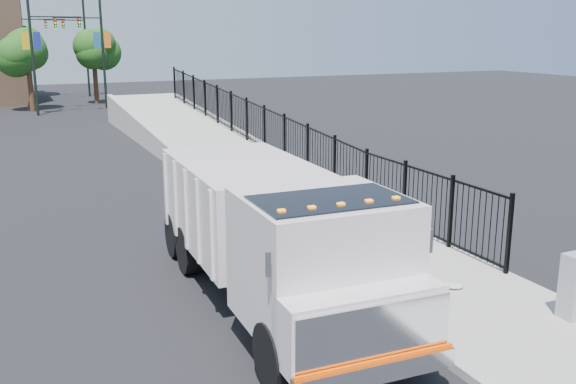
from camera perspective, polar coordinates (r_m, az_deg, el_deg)
name	(u,v)px	position (r m, az deg, el deg)	size (l,w,h in m)	color
ground	(323,273)	(14.80, 3.15, -7.19)	(120.00, 120.00, 0.00)	black
sidewalk	(447,288)	(14.23, 13.94, -8.25)	(3.55, 12.00, 0.12)	#9E998E
curb	(370,302)	(13.17, 7.27, -9.69)	(0.30, 12.00, 0.16)	#ADAAA3
ramp	(203,151)	(29.95, -7.58, 3.62)	(3.95, 24.00, 1.70)	#9E998E
iron_fence	(264,143)	(26.56, -2.11, 4.38)	(0.10, 28.00, 1.80)	black
truck	(275,230)	(12.54, -1.15, -3.43)	(2.96, 8.34, 2.83)	black
worker	(403,256)	(13.35, 10.23, -5.63)	(0.58, 0.38, 1.59)	#520D0F
debris	(453,285)	(14.11, 14.48, -7.99)	(0.42, 0.42, 0.11)	silver
light_pole_0	(37,48)	(45.32, -21.42, 11.85)	(3.77, 0.22, 8.00)	black
light_pole_1	(98,46)	(48.12, -16.51, 12.30)	(3.78, 0.22, 8.00)	black
light_pole_2	(28,45)	(54.65, -22.13, 12.00)	(3.77, 0.22, 8.00)	black
light_pole_3	(82,44)	(57.66, -17.83, 12.41)	(3.78, 0.22, 8.00)	black
tree_0	(27,53)	(47.97, -22.16, 11.37)	(2.97, 2.97, 5.49)	#382314
tree_1	(93,51)	(51.64, -16.91, 11.88)	(2.47, 2.47, 5.24)	#382314
tree_2	(25,49)	(59.58, -22.33, 11.69)	(3.30, 3.30, 5.65)	#382314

